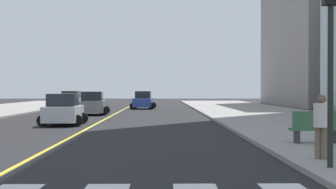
{
  "coord_description": "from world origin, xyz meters",
  "views": [
    {
      "loc": [
        3.79,
        -4.53,
        2.01
      ],
      "look_at": [
        4.38,
        34.88,
        1.64
      ],
      "focal_mm": 53.06,
      "sensor_mm": 36.0,
      "label": 1
    }
  ],
  "objects_px": {
    "car_silver_fourth": "(63,110)",
    "car_blue_fifth": "(143,101)",
    "traffic_light_near_corner": "(331,24)",
    "car_gray_second": "(93,104)",
    "car_red_sixth": "(93,99)",
    "pedestrian_waiting_east": "(322,124)",
    "car_yellow_nearest": "(72,101)",
    "park_bench": "(317,128)"
  },
  "relations": [
    {
      "from": "car_red_sixth",
      "to": "pedestrian_waiting_east",
      "type": "distance_m",
      "value": 52.69
    },
    {
      "from": "park_bench",
      "to": "car_blue_fifth",
      "type": "bearing_deg",
      "value": 10.29
    },
    {
      "from": "car_gray_second",
      "to": "car_blue_fifth",
      "type": "distance_m",
      "value": 12.96
    },
    {
      "from": "car_red_sixth",
      "to": "car_silver_fourth",
      "type": "bearing_deg",
      "value": -86.63
    },
    {
      "from": "car_yellow_nearest",
      "to": "car_gray_second",
      "type": "bearing_deg",
      "value": -69.92
    },
    {
      "from": "car_yellow_nearest",
      "to": "traffic_light_near_corner",
      "type": "height_order",
      "value": "traffic_light_near_corner"
    },
    {
      "from": "traffic_light_near_corner",
      "to": "park_bench",
      "type": "height_order",
      "value": "traffic_light_near_corner"
    },
    {
      "from": "car_blue_fifth",
      "to": "car_silver_fourth",
      "type": "bearing_deg",
      "value": 84.09
    },
    {
      "from": "car_red_sixth",
      "to": "pedestrian_waiting_east",
      "type": "relative_size",
      "value": 2.29
    },
    {
      "from": "traffic_light_near_corner",
      "to": "park_bench",
      "type": "bearing_deg",
      "value": -104.3
    },
    {
      "from": "pedestrian_waiting_east",
      "to": "car_red_sixth",
      "type": "bearing_deg",
      "value": 146.39
    },
    {
      "from": "traffic_light_near_corner",
      "to": "park_bench",
      "type": "relative_size",
      "value": 2.69
    },
    {
      "from": "traffic_light_near_corner",
      "to": "car_gray_second",
      "type": "bearing_deg",
      "value": -71.23
    },
    {
      "from": "car_yellow_nearest",
      "to": "pedestrian_waiting_east",
      "type": "distance_m",
      "value": 40.5
    },
    {
      "from": "car_gray_second",
      "to": "pedestrian_waiting_east",
      "type": "bearing_deg",
      "value": -72.64
    },
    {
      "from": "car_yellow_nearest",
      "to": "car_red_sixth",
      "type": "relative_size",
      "value": 1.08
    },
    {
      "from": "car_blue_fifth",
      "to": "traffic_light_near_corner",
      "type": "distance_m",
      "value": 40.94
    },
    {
      "from": "car_blue_fifth",
      "to": "traffic_light_near_corner",
      "type": "relative_size",
      "value": 0.87
    },
    {
      "from": "car_red_sixth",
      "to": "traffic_light_near_corner",
      "type": "bearing_deg",
      "value": -78.04
    },
    {
      "from": "car_blue_fifth",
      "to": "traffic_light_near_corner",
      "type": "xyz_separation_m",
      "value": [
        5.89,
        -40.43,
        2.7
      ]
    },
    {
      "from": "car_gray_second",
      "to": "traffic_light_near_corner",
      "type": "relative_size",
      "value": 0.88
    },
    {
      "from": "car_gray_second",
      "to": "pedestrian_waiting_east",
      "type": "xyz_separation_m",
      "value": [
        9.77,
        -26.54,
        0.23
      ]
    },
    {
      "from": "car_red_sixth",
      "to": "traffic_light_near_corner",
      "type": "height_order",
      "value": "traffic_light_near_corner"
    },
    {
      "from": "car_yellow_nearest",
      "to": "car_blue_fifth",
      "type": "relative_size",
      "value": 1.01
    },
    {
      "from": "car_yellow_nearest",
      "to": "car_gray_second",
      "type": "xyz_separation_m",
      "value": [
        3.74,
        -11.64,
        -0.01
      ]
    },
    {
      "from": "car_blue_fifth",
      "to": "pedestrian_waiting_east",
      "type": "distance_m",
      "value": 39.46
    },
    {
      "from": "park_bench",
      "to": "pedestrian_waiting_east",
      "type": "height_order",
      "value": "pedestrian_waiting_east"
    },
    {
      "from": "car_red_sixth",
      "to": "park_bench",
      "type": "relative_size",
      "value": 2.19
    },
    {
      "from": "car_gray_second",
      "to": "car_silver_fourth",
      "type": "distance_m",
      "value": 11.53
    },
    {
      "from": "car_silver_fourth",
      "to": "pedestrian_waiting_east",
      "type": "distance_m",
      "value": 17.95
    },
    {
      "from": "car_silver_fourth",
      "to": "park_bench",
      "type": "bearing_deg",
      "value": -47.09
    },
    {
      "from": "car_silver_fourth",
      "to": "car_blue_fifth",
      "type": "xyz_separation_m",
      "value": [
        3.7,
        23.98,
        0.04
      ]
    },
    {
      "from": "car_silver_fourth",
      "to": "pedestrian_waiting_east",
      "type": "relative_size",
      "value": 2.34
    },
    {
      "from": "car_blue_fifth",
      "to": "car_red_sixth",
      "type": "distance_m",
      "value": 13.91
    },
    {
      "from": "car_blue_fifth",
      "to": "park_bench",
      "type": "relative_size",
      "value": 2.35
    },
    {
      "from": "car_gray_second",
      "to": "park_bench",
      "type": "xyz_separation_m",
      "value": [
        10.87,
        -22.62,
        -0.18
      ]
    },
    {
      "from": "car_gray_second",
      "to": "car_silver_fourth",
      "type": "relative_size",
      "value": 1.05
    },
    {
      "from": "park_bench",
      "to": "pedestrian_waiting_east",
      "type": "distance_m",
      "value": 4.09
    },
    {
      "from": "park_bench",
      "to": "car_yellow_nearest",
      "type": "bearing_deg",
      "value": 21.69
    },
    {
      "from": "car_yellow_nearest",
      "to": "car_red_sixth",
      "type": "distance_m",
      "value": 12.86
    },
    {
      "from": "car_yellow_nearest",
      "to": "traffic_light_near_corner",
      "type": "relative_size",
      "value": 0.88
    },
    {
      "from": "car_yellow_nearest",
      "to": "car_red_sixth",
      "type": "height_order",
      "value": "car_yellow_nearest"
    }
  ]
}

